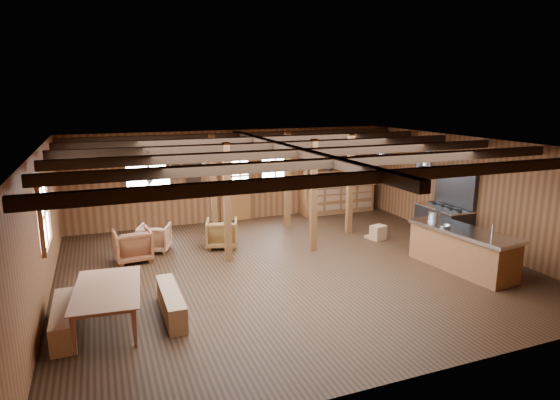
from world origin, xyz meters
name	(u,v)px	position (x,y,z in m)	size (l,w,h in m)	color
room	(292,208)	(0.00, 0.00, 1.40)	(10.04, 9.04, 2.84)	black
ceiling_joists	(289,149)	(0.00, 0.18, 2.68)	(9.80, 8.82, 0.18)	black
timber_posts	(280,189)	(0.52, 2.08, 1.40)	(3.95, 2.35, 2.80)	#492814
back_door	(236,192)	(0.00, 4.45, 0.88)	(1.02, 0.08, 2.15)	brown
window_back_left	(148,175)	(-2.60, 4.46, 1.60)	(1.32, 0.06, 1.32)	white
window_back_right	(275,167)	(1.30, 4.46, 1.60)	(1.02, 0.06, 1.32)	white
window_left	(43,215)	(-4.96, 0.50, 1.60)	(0.14, 1.24, 1.32)	white
notice_boards	(187,171)	(-1.50, 4.46, 1.64)	(1.08, 0.03, 0.90)	silver
back_counter	(337,194)	(3.40, 4.20, 0.60)	(2.55, 0.60, 2.45)	brown
pendant_lamps	(180,169)	(-2.25, 1.00, 2.25)	(1.86, 2.36, 0.66)	#2A2A2D
pot_rack	(408,160)	(3.26, 0.35, 2.26)	(0.43, 3.00, 0.45)	#2A2A2D
kitchen_island	(462,249)	(3.51, -1.47, 0.48)	(1.20, 2.59, 1.20)	brown
step_stool	(378,233)	(3.00, 1.10, 0.20)	(0.44, 0.31, 0.39)	olive
commercial_range	(445,217)	(4.65, 0.44, 0.63)	(0.80, 1.57, 1.94)	#2A2A2D
dining_table	(111,306)	(-3.90, -1.34, 0.34)	(1.91, 1.07, 0.67)	#8F5B41
bench_wall	(63,320)	(-4.65, -1.34, 0.23)	(0.31, 1.66, 0.46)	olive
bench_aisle	(171,303)	(-2.90, -1.34, 0.23)	(0.31, 1.67, 0.46)	olive
armchair_a	(133,245)	(-3.30, 1.81, 0.38)	(0.82, 0.84, 0.76)	brown
armchair_b	(222,233)	(-1.09, 2.04, 0.36)	(0.78, 0.80, 0.73)	brown
armchair_c	(155,238)	(-2.74, 2.35, 0.34)	(0.73, 0.75, 0.68)	#986745
counter_pot	(434,215)	(3.52, -0.46, 1.03)	(0.29, 0.29, 0.17)	silver
bowl	(445,226)	(3.19, -1.22, 0.97)	(0.26, 0.26, 0.06)	silver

